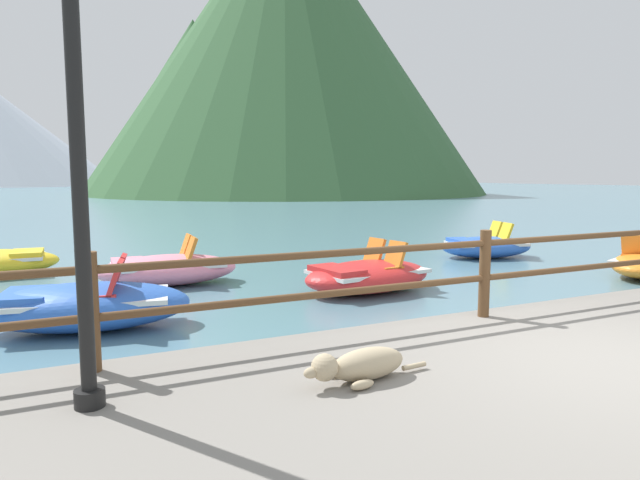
% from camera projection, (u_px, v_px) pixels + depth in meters
% --- Properties ---
extents(ground_plane, '(200.00, 200.00, 0.00)m').
position_uv_depth(ground_plane, '(114.00, 202.00, 40.56)').
color(ground_plane, slate).
extents(dock_railing, '(23.92, 0.12, 0.95)m').
position_uv_depth(dock_railing, '(485.00, 264.00, 6.07)').
color(dock_railing, brown).
rests_on(dock_railing, promenade_dock).
extents(lamp_post, '(0.28, 0.28, 4.10)m').
position_uv_depth(lamp_post, '(71.00, 23.00, 3.45)').
color(lamp_post, black).
rests_on(lamp_post, promenade_dock).
extents(dog_resting, '(1.08, 0.41, 0.26)m').
position_uv_depth(dog_resting, '(360.00, 365.00, 4.19)').
color(dog_resting, tan).
rests_on(dog_resting, promenade_dock).
extents(pedal_boat_0, '(2.50, 1.42, 0.87)m').
position_uv_depth(pedal_boat_0, '(167.00, 269.00, 9.94)').
color(pedal_boat_0, pink).
rests_on(pedal_boat_0, ground).
extents(pedal_boat_1, '(2.52, 1.68, 0.85)m').
position_uv_depth(pedal_boat_1, '(367.00, 275.00, 9.36)').
color(pedal_boat_1, red).
rests_on(pedal_boat_1, ground).
extents(pedal_boat_5, '(2.71, 1.72, 0.91)m').
position_uv_depth(pedal_boat_5, '(86.00, 305.00, 7.05)').
color(pedal_boat_5, blue).
rests_on(pedal_boat_5, ground).
extents(pedal_boat_7, '(2.43, 1.75, 0.84)m').
position_uv_depth(pedal_boat_7, '(486.00, 246.00, 13.27)').
color(pedal_boat_7, blue).
rests_on(pedal_boat_7, ground).
extents(cliff_headland, '(43.14, 43.14, 31.98)m').
position_uv_depth(cliff_headland, '(271.00, 55.00, 61.24)').
color(cliff_headland, '#386038').
rests_on(cliff_headland, ground).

